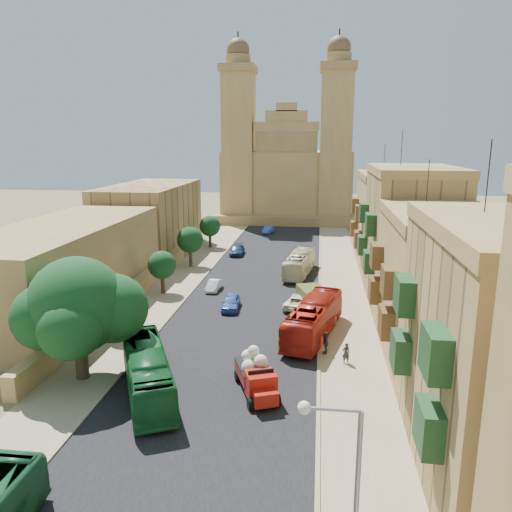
% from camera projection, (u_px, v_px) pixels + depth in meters
% --- Properties ---
extents(ground, '(260.00, 260.00, 0.00)m').
position_uv_depth(ground, '(202.00, 417.00, 30.15)').
color(ground, brown).
extents(road_surface, '(14.00, 140.00, 0.01)m').
position_uv_depth(road_surface, '(260.00, 281.00, 59.13)').
color(road_surface, black).
rests_on(road_surface, ground).
extents(sidewalk_east, '(5.00, 140.00, 0.01)m').
position_uv_depth(sidewalk_east, '(341.00, 284.00, 57.96)').
color(sidewalk_east, '#928060').
rests_on(sidewalk_east, ground).
extents(sidewalk_west, '(5.00, 140.00, 0.01)m').
position_uv_depth(sidewalk_west, '(182.00, 278.00, 60.30)').
color(sidewalk_west, '#928060').
rests_on(sidewalk_west, ground).
extents(kerb_east, '(0.25, 140.00, 0.12)m').
position_uv_depth(kerb_east, '(320.00, 283.00, 58.25)').
color(kerb_east, '#928060').
rests_on(kerb_east, ground).
extents(kerb_west, '(0.25, 140.00, 0.12)m').
position_uv_depth(kerb_west, '(203.00, 279.00, 59.98)').
color(kerb_west, '#928060').
rests_on(kerb_west, ground).
extents(townhouse_a, '(9.00, 14.00, 16.40)m').
position_uv_depth(townhouse_a, '(510.00, 353.00, 23.83)').
color(townhouse_a, '#A6824B').
rests_on(townhouse_a, ground).
extents(townhouse_b, '(9.00, 14.00, 14.90)m').
position_uv_depth(townhouse_b, '(441.00, 286.00, 37.53)').
color(townhouse_b, '#9C7A46').
rests_on(townhouse_b, ground).
extents(townhouse_c, '(9.00, 14.00, 17.40)m').
position_uv_depth(townhouse_c, '(410.00, 235.00, 50.76)').
color(townhouse_c, '#A6824B').
rests_on(townhouse_c, ground).
extents(townhouse_d, '(9.00, 14.00, 15.90)m').
position_uv_depth(townhouse_d, '(391.00, 221.00, 64.46)').
color(townhouse_d, '#9C7A46').
rests_on(townhouse_d, ground).
extents(west_wall, '(1.00, 40.00, 1.80)m').
position_uv_depth(west_wall, '(127.00, 295.00, 50.81)').
color(west_wall, '#9C7A46').
rests_on(west_wall, ground).
extents(west_building_low, '(10.00, 28.00, 8.40)m').
position_uv_depth(west_building_low, '(64.00, 267.00, 48.80)').
color(west_building_low, olive).
rests_on(west_building_low, ground).
extents(west_building_mid, '(10.00, 22.00, 10.00)m').
position_uv_depth(west_building_mid, '(151.00, 219.00, 73.73)').
color(west_building_mid, '#A6824B').
rests_on(west_building_mid, ground).
extents(church, '(28.00, 22.50, 36.30)m').
position_uv_depth(church, '(288.00, 173.00, 103.93)').
color(church, '#9C7A46').
rests_on(church, ground).
extents(ficus_tree, '(8.73, 8.03, 8.73)m').
position_uv_depth(ficus_tree, '(78.00, 308.00, 34.01)').
color(ficus_tree, '#34291A').
rests_on(ficus_tree, ground).
extents(street_tree_a, '(2.93, 2.93, 4.50)m').
position_uv_depth(street_tree_a, '(118.00, 301.00, 42.29)').
color(street_tree_a, '#34291A').
rests_on(street_tree_a, ground).
extents(street_tree_b, '(3.06, 3.06, 4.71)m').
position_uv_depth(street_tree_b, '(162.00, 265.00, 53.85)').
color(street_tree_b, '#34291A').
rests_on(street_tree_b, ground).
extents(street_tree_c, '(3.44, 3.44, 5.29)m').
position_uv_depth(street_tree_c, '(190.00, 240.00, 65.35)').
color(street_tree_c, '#34291A').
rests_on(street_tree_c, ground).
extents(street_tree_d, '(3.25, 3.25, 4.99)m').
position_uv_depth(street_tree_d, '(210.00, 226.00, 76.99)').
color(street_tree_d, '#34291A').
rests_on(street_tree_d, ground).
extents(streetlamp, '(2.11, 0.44, 8.22)m').
position_uv_depth(streetlamp, '(342.00, 487.00, 16.43)').
color(streetlamp, gray).
rests_on(streetlamp, ground).
extents(red_truck, '(3.63, 5.49, 3.04)m').
position_uv_depth(red_truck, '(256.00, 374.00, 32.74)').
color(red_truck, '#9D160C').
rests_on(red_truck, ground).
extents(olive_pickup, '(3.85, 5.70, 2.16)m').
position_uv_depth(olive_pickup, '(314.00, 301.00, 48.43)').
color(olive_pickup, '#4D5620').
rests_on(olive_pickup, ground).
extents(bus_green_north, '(6.88, 10.98, 3.04)m').
position_uv_depth(bus_green_north, '(147.00, 371.00, 32.76)').
color(bus_green_north, '#165C29').
rests_on(bus_green_north, ground).
extents(bus_red_east, '(5.21, 11.47, 3.11)m').
position_uv_depth(bus_red_east, '(314.00, 319.00, 42.27)').
color(bus_red_east, '#A51C11').
rests_on(bus_red_east, ground).
extents(bus_cream_east, '(3.78, 10.33, 2.81)m').
position_uv_depth(bus_cream_east, '(299.00, 264.00, 61.74)').
color(bus_cream_east, beige).
rests_on(bus_cream_east, ground).
extents(car_blue_a, '(1.87, 4.18, 1.40)m').
position_uv_depth(car_blue_a, '(231.00, 302.00, 49.24)').
color(car_blue_a, '#385AB7').
rests_on(car_blue_a, ground).
extents(car_white_a, '(1.30, 3.51, 1.15)m').
position_uv_depth(car_white_a, '(214.00, 285.00, 55.42)').
color(car_white_a, white).
rests_on(car_white_a, ground).
extents(car_cream, '(3.33, 5.30, 1.37)m').
position_uv_depth(car_cream, '(299.00, 301.00, 49.64)').
color(car_cream, '#FFE8C0').
rests_on(car_cream, ground).
extents(car_dkblue, '(2.14, 4.79, 1.37)m').
position_uv_depth(car_dkblue, '(237.00, 250.00, 72.59)').
color(car_dkblue, navy).
rests_on(car_dkblue, ground).
extents(car_white_b, '(2.32, 4.01, 1.28)m').
position_uv_depth(car_white_b, '(298.00, 254.00, 70.62)').
color(car_white_b, white).
rests_on(car_white_b, ground).
extents(car_blue_b, '(2.03, 3.94, 1.24)m').
position_uv_depth(car_blue_b, '(268.00, 230.00, 89.37)').
color(car_blue_b, blue).
rests_on(car_blue_b, ground).
extents(pedestrian_a, '(0.69, 0.56, 1.62)m').
position_uv_depth(pedestrian_a, '(346.00, 353.00, 37.27)').
color(pedestrian_a, '#282729').
rests_on(pedestrian_a, ground).
extents(pedestrian_c, '(0.59, 1.11, 1.81)m').
position_uv_depth(pedestrian_c, '(326.00, 343.00, 38.92)').
color(pedestrian_c, '#37353F').
rests_on(pedestrian_c, ground).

